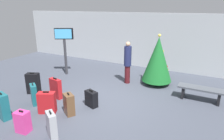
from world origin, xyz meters
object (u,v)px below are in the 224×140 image
Objects in this scene: holiday_tree at (158,59)px; waiting_bench at (201,91)px; suitcase_4 at (23,122)px; suitcase_2 at (52,126)px; suitcase_0 at (47,103)px; suitcase_3 at (69,104)px; flight_info_kiosk at (64,43)px; suitcase_5 at (56,88)px; suitcase_1 at (3,106)px; suitcase_6 at (33,83)px; suitcase_7 at (91,99)px; traveller_0 at (128,62)px; suitcase_8 at (34,95)px.

waiting_bench is at bearing -24.19° from holiday_tree.
holiday_tree is 3.42× the size of suitcase_4.
suitcase_0 is at bearing 139.94° from suitcase_2.
suitcase_0 is at bearing -161.34° from suitcase_3.
flight_info_kiosk reaches higher than suitcase_4.
holiday_tree is at bearing 46.81° from suitcase_5.
flight_info_kiosk is 2.70× the size of suitcase_1.
holiday_tree is 4.94m from suitcase_2.
suitcase_2 is 0.87m from suitcase_4.
suitcase_3 is at bearing -140.14° from waiting_bench.
suitcase_6 is 2.49m from suitcase_7.
holiday_tree is 0.96× the size of flight_info_kiosk.
suitcase_7 is at bearing -94.28° from traveller_0.
waiting_bench is (5.94, -0.05, -1.14)m from flight_info_kiosk.
suitcase_6 is at bearing -141.40° from holiday_tree.
suitcase_4 is at bearing -169.42° from suitcase_2.
flight_info_kiosk reaches higher than waiting_bench.
traveller_0 is 3.29m from suitcase_3.
suitcase_5 is at bearing 118.48° from suitcase_0.
suitcase_1 is 1.08× the size of suitcase_5.
suitcase_6 is (-1.03, -0.08, 0.03)m from suitcase_5.
suitcase_3 is 1.44m from suitcase_8.
suitcase_7 is (-1.31, -2.89, -0.81)m from holiday_tree.
traveller_0 is at bearing 88.39° from suitcase_2.
suitcase_2 is 2.33m from suitcase_5.
suitcase_1 is at bearing -123.76° from holiday_tree.
suitcase_1 is 1.11× the size of suitcase_2.
holiday_tree is at bearing 66.01° from suitcase_3.
suitcase_1 is 1.05m from suitcase_8.
suitcase_6 is 1.43× the size of suitcase_7.
flight_info_kiosk is 3.85× the size of suitcase_7.
holiday_tree is 3.00× the size of suitcase_0.
suitcase_8 reaches higher than suitcase_7.
suitcase_6 reaches higher than suitcase_3.
suitcase_7 is at bearing -36.85° from flight_info_kiosk.
suitcase_3 is at bearing 35.04° from suitcase_1.
suitcase_6 is at bearing 146.46° from suitcase_2.
waiting_bench is at bearing -7.11° from traveller_0.
suitcase_3 is (2.55, -2.88, -1.17)m from flight_info_kiosk.
holiday_tree is 2.59× the size of suitcase_6.
suitcase_7 is at bearing 67.87° from suitcase_3.
flight_info_kiosk is at bearing 131.51° from suitcase_3.
waiting_bench is at bearing 34.07° from suitcase_7.
flight_info_kiosk is 3.77m from suitcase_7.
suitcase_7 is at bearing 45.04° from suitcase_0.
suitcase_6 is at bearing -175.51° from suitcase_5.
suitcase_8 is at bearing 128.11° from suitcase_4.
suitcase_5 is at bearing -177.51° from suitcase_7.
suitcase_4 is 2.04m from suitcase_5.
suitcase_0 is (-1.15, -3.42, -0.61)m from traveller_0.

